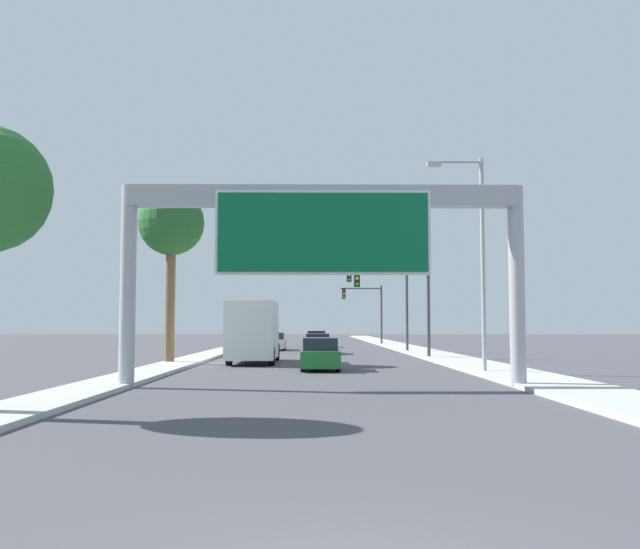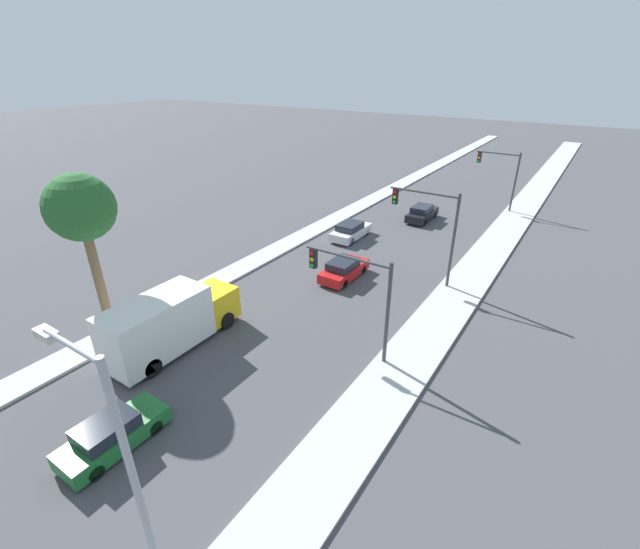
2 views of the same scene
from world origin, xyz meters
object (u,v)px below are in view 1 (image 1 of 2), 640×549
object	(u,v)px
truck_box_primary	(254,332)
palm_tree_background	(171,226)
car_near_center	(316,339)
car_mid_center	(320,355)
sign_gantry	(323,232)
car_far_left	(318,344)
car_near_left	(274,342)
traffic_light_near_intersection	(402,294)
street_lamp_right	(476,247)
traffic_light_far_intersection	(368,305)
traffic_light_mid_block	(387,292)

from	to	relation	value
truck_box_primary	palm_tree_background	distance (m)	7.19
car_near_center	car_mid_center	distance (m)	33.52
sign_gantry	palm_tree_background	xyz separation A→B (m)	(-7.85, 14.08, 2.18)
car_far_left	palm_tree_background	bearing A→B (deg)	-120.40
car_near_left	car_mid_center	xyz separation A→B (m)	(3.50, -25.44, 0.02)
car_near_center	truck_box_primary	distance (m)	27.92
car_near_left	car_mid_center	world-z (taller)	car_mid_center
traffic_light_near_intersection	street_lamp_right	distance (m)	13.82
palm_tree_background	traffic_light_far_intersection	bearing A→B (deg)	69.84
traffic_light_far_intersection	street_lamp_right	bearing A→B (deg)	-88.43
car_mid_center	street_lamp_right	world-z (taller)	street_lamp_right
car_far_left	traffic_light_mid_block	xyz separation A→B (m)	(5.28, 2.65, 3.84)
car_mid_center	car_far_left	bearing A→B (deg)	90.00
sign_gantry	traffic_light_far_intersection	size ratio (longest dim) A/B	2.19
car_near_left	car_far_left	distance (m)	7.96
sign_gantry	car_near_left	distance (m)	35.06
car_far_left	car_mid_center	bearing A→B (deg)	-90.00
palm_tree_background	car_near_center	bearing A→B (deg)	74.66
car_far_left	traffic_light_far_intersection	size ratio (longest dim) A/B	0.71
sign_gantry	traffic_light_far_intersection	distance (m)	50.41
traffic_light_near_intersection	traffic_light_mid_block	distance (m)	10.02
car_mid_center	palm_tree_background	bearing A→B (deg)	147.88
traffic_light_far_intersection	street_lamp_right	distance (m)	43.71
car_near_center	traffic_light_mid_block	bearing A→B (deg)	-67.24
car_near_center	car_far_left	distance (m)	15.22
traffic_light_mid_block	palm_tree_background	xyz separation A→B (m)	(-13.12, -16.03, 2.79)
traffic_light_mid_block	traffic_light_far_intersection	size ratio (longest dim) A/B	1.09
car_near_left	palm_tree_background	distance (m)	22.00
traffic_light_far_intersection	traffic_light_near_intersection	bearing A→B (deg)	-90.47
car_near_center	traffic_light_near_intersection	distance (m)	23.37
car_near_left	car_far_left	size ratio (longest dim) A/B	1.03
sign_gantry	traffic_light_mid_block	size ratio (longest dim) A/B	2.00
sign_gantry	street_lamp_right	xyz separation A→B (m)	(6.58, 6.43, 0.21)
traffic_light_far_intersection	traffic_light_mid_block	bearing A→B (deg)	-90.31
car_near_center	car_near_left	size ratio (longest dim) A/B	0.99
traffic_light_near_intersection	traffic_light_mid_block	xyz separation A→B (m)	(0.14, 10.00, 0.57)
car_near_center	car_near_left	distance (m)	8.80
truck_box_primary	palm_tree_background	xyz separation A→B (m)	(-4.35, -0.92, 5.66)
traffic_light_mid_block	street_lamp_right	xyz separation A→B (m)	(1.30, -23.68, 0.81)
traffic_light_far_intersection	truck_box_primary	bearing A→B (deg)	-104.20
palm_tree_background	car_mid_center	bearing A→B (deg)	-32.12
traffic_light_mid_block	traffic_light_far_intersection	world-z (taller)	traffic_light_mid_block
traffic_light_mid_block	car_mid_center	bearing A→B (deg)	-104.13
truck_box_primary	traffic_light_mid_block	xyz separation A→B (m)	(8.78, 15.11, 2.87)
truck_box_primary	traffic_light_near_intersection	distance (m)	10.29
car_near_left	traffic_light_mid_block	world-z (taller)	traffic_light_mid_block
car_far_left	traffic_light_near_intersection	xyz separation A→B (m)	(5.14, -7.35, 3.27)
traffic_light_near_intersection	palm_tree_background	xyz separation A→B (m)	(-12.98, -6.02, 3.36)
palm_tree_background	street_lamp_right	xyz separation A→B (m)	(14.42, -7.65, -1.98)
traffic_light_mid_block	car_near_center	bearing A→B (deg)	112.76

